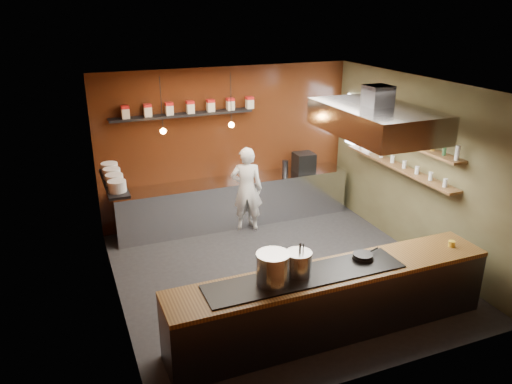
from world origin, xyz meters
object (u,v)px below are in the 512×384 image
extractor_hood (376,120)px  chef (247,189)px  stockpot_large (273,268)px  stockpot_small (298,263)px  espresso_machine (304,162)px

extractor_hood → chef: bearing=118.1°
stockpot_large → stockpot_small: 0.38m
extractor_hood → stockpot_small: 2.54m
stockpot_small → chef: (0.60, 3.36, -0.28)m
stockpot_large → stockpot_small: stockpot_large is taller
extractor_hood → espresso_machine: (0.17, 2.52, -1.41)m
extractor_hood → espresso_machine: bearing=86.1°
chef → stockpot_large: bearing=95.4°
espresso_machine → chef: 1.41m
stockpot_small → chef: 3.42m
chef → extractor_hood: bearing=139.4°
stockpot_large → stockpot_small: bearing=10.1°
stockpot_large → chef: chef is taller
stockpot_large → extractor_hood: bearing=29.3°
extractor_hood → stockpot_small: extractor_hood is taller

